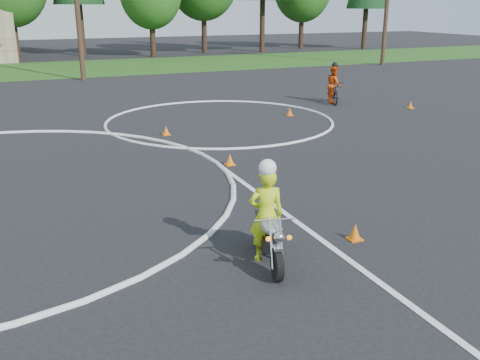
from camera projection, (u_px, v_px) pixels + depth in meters
name	position (u px, v px, depth m)	size (l,w,h in m)	color
course_markings	(59.00, 166.00, 13.75)	(19.05, 19.05, 0.12)	silver
primary_motorcycle	(269.00, 237.00, 8.49)	(0.75, 1.73, 0.92)	black
rider_primary_grp	(266.00, 212.00, 8.49)	(0.64, 0.50, 1.71)	#BAD816
rider_second_grp	(334.00, 89.00, 22.42)	(1.23, 1.87, 1.70)	black
traffic_cones	(196.00, 160.00, 13.80)	(20.65, 12.28, 0.30)	orange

